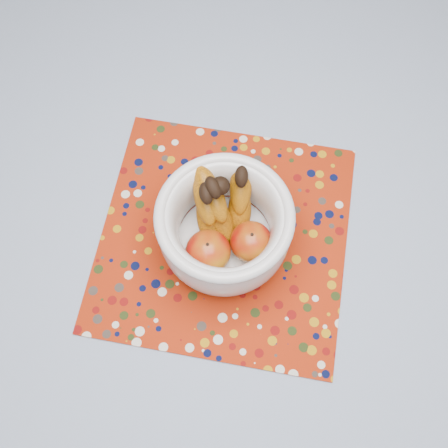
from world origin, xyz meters
name	(u,v)px	position (x,y,z in m)	size (l,w,h in m)	color
table	(229,241)	(0.00, 0.00, 0.67)	(1.20, 1.20, 0.75)	brown
tablecloth	(230,226)	(0.00, 0.00, 0.76)	(1.32, 1.32, 0.01)	slate
placemat	(224,236)	(-0.01, -0.02, 0.76)	(0.43, 0.43, 0.00)	#952008
fruit_bowl	(224,222)	(-0.01, -0.03, 0.84)	(0.22, 0.23, 0.17)	silver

